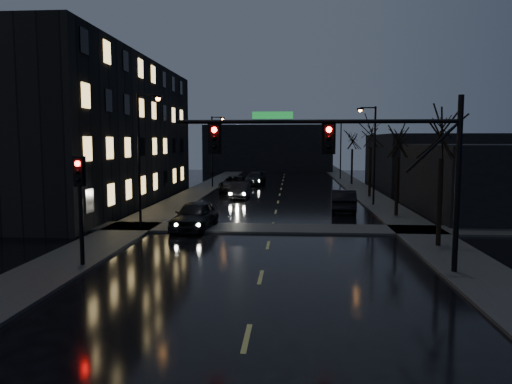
% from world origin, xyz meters
% --- Properties ---
extents(ground, '(160.00, 160.00, 0.00)m').
position_xyz_m(ground, '(0.00, 0.00, 0.00)').
color(ground, black).
rests_on(ground, ground).
extents(sidewalk_left, '(3.00, 140.00, 0.12)m').
position_xyz_m(sidewalk_left, '(-8.50, 35.00, 0.06)').
color(sidewalk_left, '#2D2D2B').
rests_on(sidewalk_left, ground).
extents(sidewalk_right, '(3.00, 140.00, 0.12)m').
position_xyz_m(sidewalk_right, '(8.50, 35.00, 0.06)').
color(sidewalk_right, '#2D2D2B').
rests_on(sidewalk_right, ground).
extents(sidewalk_cross, '(40.00, 3.00, 0.12)m').
position_xyz_m(sidewalk_cross, '(0.00, 18.50, 0.06)').
color(sidewalk_cross, '#2D2D2B').
rests_on(sidewalk_cross, ground).
extents(apartment_block, '(12.00, 30.00, 12.00)m').
position_xyz_m(apartment_block, '(-16.50, 30.00, 6.00)').
color(apartment_block, black).
rests_on(apartment_block, ground).
extents(commercial_right_near, '(10.00, 14.00, 5.00)m').
position_xyz_m(commercial_right_near, '(15.50, 26.00, 2.50)').
color(commercial_right_near, black).
rests_on(commercial_right_near, ground).
extents(commercial_right_far, '(12.00, 18.00, 6.00)m').
position_xyz_m(commercial_right_far, '(17.00, 48.00, 3.00)').
color(commercial_right_far, black).
rests_on(commercial_right_far, ground).
extents(far_block, '(22.00, 10.00, 8.00)m').
position_xyz_m(far_block, '(-3.00, 78.00, 4.00)').
color(far_block, black).
rests_on(far_block, ground).
extents(signal_mast, '(11.11, 0.41, 7.00)m').
position_xyz_m(signal_mast, '(3.85, 9.00, 4.87)').
color(signal_mast, black).
rests_on(signal_mast, ground).
extents(signal_pole_left, '(0.35, 0.41, 4.53)m').
position_xyz_m(signal_pole_left, '(-7.50, 8.99, 3.01)').
color(signal_pole_left, black).
rests_on(signal_pole_left, ground).
extents(tree_near, '(3.52, 3.52, 8.08)m').
position_xyz_m(tree_near, '(8.40, 14.00, 6.22)').
color(tree_near, black).
rests_on(tree_near, ground).
extents(tree_mid_a, '(3.30, 3.30, 7.58)m').
position_xyz_m(tree_mid_a, '(8.40, 24.00, 5.83)').
color(tree_mid_a, black).
rests_on(tree_mid_a, ground).
extents(tree_mid_b, '(3.74, 3.74, 8.59)m').
position_xyz_m(tree_mid_b, '(8.40, 36.00, 6.61)').
color(tree_mid_b, black).
rests_on(tree_mid_b, ground).
extents(tree_far, '(3.43, 3.43, 7.88)m').
position_xyz_m(tree_far, '(8.40, 50.00, 6.06)').
color(tree_far, black).
rests_on(tree_far, ground).
extents(streetlight_l_near, '(1.53, 0.28, 8.00)m').
position_xyz_m(streetlight_l_near, '(-7.58, 18.00, 4.77)').
color(streetlight_l_near, black).
rests_on(streetlight_l_near, ground).
extents(streetlight_l_far, '(1.53, 0.28, 8.00)m').
position_xyz_m(streetlight_l_far, '(-7.58, 45.00, 4.77)').
color(streetlight_l_far, black).
rests_on(streetlight_l_far, ground).
extents(streetlight_r_mid, '(1.53, 0.28, 8.00)m').
position_xyz_m(streetlight_r_mid, '(7.58, 30.00, 4.77)').
color(streetlight_r_mid, black).
rests_on(streetlight_r_mid, ground).
extents(streetlight_r_far, '(1.53, 0.28, 8.00)m').
position_xyz_m(streetlight_r_far, '(7.58, 58.00, 4.77)').
color(streetlight_r_far, black).
rests_on(streetlight_r_far, ground).
extents(oncoming_car_a, '(2.50, 5.16, 1.70)m').
position_xyz_m(oncoming_car_a, '(-4.55, 18.18, 0.85)').
color(oncoming_car_a, black).
rests_on(oncoming_car_a, ground).
extents(oncoming_car_b, '(1.66, 4.47, 1.46)m').
position_xyz_m(oncoming_car_b, '(-3.59, 34.46, 0.73)').
color(oncoming_car_b, black).
rests_on(oncoming_car_b, ground).
extents(oncoming_car_c, '(2.86, 5.95, 1.64)m').
position_xyz_m(oncoming_car_c, '(-4.77, 40.65, 0.82)').
color(oncoming_car_c, black).
rests_on(oncoming_car_c, ground).
extents(oncoming_car_d, '(2.73, 5.53, 1.55)m').
position_xyz_m(oncoming_car_d, '(-3.27, 48.75, 0.77)').
color(oncoming_car_d, black).
rests_on(oncoming_car_d, ground).
extents(lead_car, '(2.12, 5.11, 1.64)m').
position_xyz_m(lead_car, '(5.05, 26.48, 0.82)').
color(lead_car, black).
rests_on(lead_car, ground).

